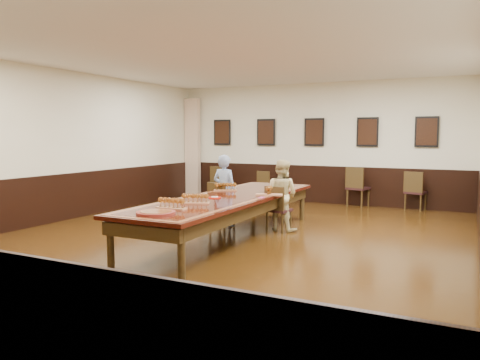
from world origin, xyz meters
The scene contains 23 objects.
floor centered at (0.00, 0.00, -0.01)m, with size 8.00×10.00×0.02m, color black.
ceiling centered at (0.00, 0.00, 3.21)m, with size 8.00×10.00×0.02m, color white.
wall_back centered at (0.00, 5.01, 1.60)m, with size 8.00×0.02×3.20m, color #ECE6C5.
wall_left centered at (-4.01, 0.00, 1.60)m, with size 0.02×10.00×3.20m, color #ECE6C5.
chair_man centered at (-0.61, 0.93, 0.45)m, with size 0.42×0.46×0.90m, color black, non-canonical shape.
chair_woman centered at (0.56, 1.03, 0.43)m, with size 0.41×0.44×0.87m, color black, non-canonical shape.
spare_chair_a centered at (-2.64, 4.54, 0.47)m, with size 0.44×0.48×0.94m, color black, non-canonical shape.
spare_chair_b centered at (-1.18, 4.50, 0.43)m, with size 0.40×0.44×0.85m, color black, non-canonical shape.
spare_chair_c centered at (1.24, 4.75, 0.51)m, with size 0.48×0.52×1.03m, color black, non-canonical shape.
spare_chair_d centered at (2.62, 4.77, 0.48)m, with size 0.45×0.49×0.95m, color black, non-canonical shape.
person_man centered at (-0.60, 1.02, 0.72)m, with size 0.52×0.34×1.43m, color #4468AA.
person_woman centered at (0.57, 1.12, 0.68)m, with size 0.68×0.53×1.36m, color #DAC788.
pink_phone centered at (0.60, 0.12, 0.76)m, with size 0.07×0.14×0.01m, color #D14594.
curtain centered at (-3.75, 4.82, 1.45)m, with size 0.45×0.18×2.90m, color beige.
wainscoting centered at (0.00, 0.00, 0.50)m, with size 8.00×10.00×1.00m.
conference_table centered at (0.00, 0.00, 0.61)m, with size 1.40×5.00×0.76m.
posters centered at (0.00, 4.94, 1.90)m, with size 6.14×0.04×0.74m.
flight_a centered at (-0.42, 0.71, 0.83)m, with size 0.46×0.30×0.16m.
flight_b centered at (0.60, 0.46, 0.83)m, with size 0.49×0.28×0.18m.
flight_c centered at (-0.05, -0.98, 0.83)m, with size 0.46×0.29×0.17m.
flight_d centered at (-0.07, -1.60, 0.83)m, with size 0.47×0.16×0.17m.
red_plate_grp centered at (-0.10, -0.28, 0.76)m, with size 0.22×0.22×0.03m.
carved_platter centered at (-0.02, -2.03, 0.77)m, with size 0.62×0.62×0.04m.
Camera 1 is at (3.82, -7.16, 1.83)m, focal length 35.00 mm.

